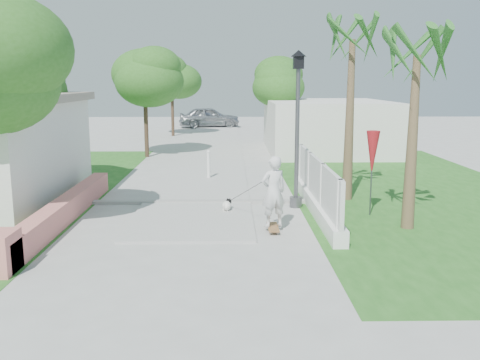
{
  "coord_description": "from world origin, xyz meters",
  "views": [
    {
      "loc": [
        1.01,
        -9.55,
        3.6
      ],
      "look_at": [
        1.25,
        3.9,
        1.1
      ],
      "focal_mm": 40.0,
      "sensor_mm": 36.0,
      "label": 1
    }
  ],
  "objects_px": {
    "parked_car": "(209,117)",
    "bollard": "(209,164)",
    "patio_umbrella": "(372,154)",
    "dog": "(227,205)",
    "street_lamp": "(297,123)",
    "skateboarder": "(249,192)"
  },
  "relations": [
    {
      "from": "patio_umbrella",
      "to": "parked_car",
      "type": "xyz_separation_m",
      "value": [
        -5.44,
        27.99,
        -0.89
      ]
    },
    {
      "from": "dog",
      "to": "bollard",
      "type": "bearing_deg",
      "value": 116.0
    },
    {
      "from": "bollard",
      "to": "dog",
      "type": "height_order",
      "value": "bollard"
    },
    {
      "from": "bollard",
      "to": "patio_umbrella",
      "type": "bearing_deg",
      "value": -50.09
    },
    {
      "from": "street_lamp",
      "to": "patio_umbrella",
      "type": "bearing_deg",
      "value": -27.76
    },
    {
      "from": "dog",
      "to": "skateboarder",
      "type": "bearing_deg",
      "value": -43.37
    },
    {
      "from": "bollard",
      "to": "patio_umbrella",
      "type": "height_order",
      "value": "patio_umbrella"
    },
    {
      "from": "street_lamp",
      "to": "dog",
      "type": "distance_m",
      "value": 3.04
    },
    {
      "from": "street_lamp",
      "to": "bollard",
      "type": "relative_size",
      "value": 4.07
    },
    {
      "from": "dog",
      "to": "patio_umbrella",
      "type": "bearing_deg",
      "value": 11.89
    },
    {
      "from": "parked_car",
      "to": "bollard",
      "type": "bearing_deg",
      "value": 173.89
    },
    {
      "from": "street_lamp",
      "to": "parked_car",
      "type": "height_order",
      "value": "street_lamp"
    },
    {
      "from": "patio_umbrella",
      "to": "street_lamp",
      "type": "bearing_deg",
      "value": 152.24
    },
    {
      "from": "bollard",
      "to": "skateboarder",
      "type": "relative_size",
      "value": 0.43
    },
    {
      "from": "patio_umbrella",
      "to": "parked_car",
      "type": "distance_m",
      "value": 28.52
    },
    {
      "from": "parked_car",
      "to": "street_lamp",
      "type": "bearing_deg",
      "value": 179.22
    },
    {
      "from": "street_lamp",
      "to": "bollard",
      "type": "bearing_deg",
      "value": 120.96
    },
    {
      "from": "patio_umbrella",
      "to": "dog",
      "type": "distance_m",
      "value": 4.19
    },
    {
      "from": "street_lamp",
      "to": "patio_umbrella",
      "type": "xyz_separation_m",
      "value": [
        1.9,
        -1.0,
        -0.74
      ]
    },
    {
      "from": "bollard",
      "to": "skateboarder",
      "type": "xyz_separation_m",
      "value": [
        1.29,
        -6.15,
        0.21
      ]
    },
    {
      "from": "street_lamp",
      "to": "patio_umbrella",
      "type": "height_order",
      "value": "street_lamp"
    },
    {
      "from": "bollard",
      "to": "skateboarder",
      "type": "height_order",
      "value": "skateboarder"
    }
  ]
}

